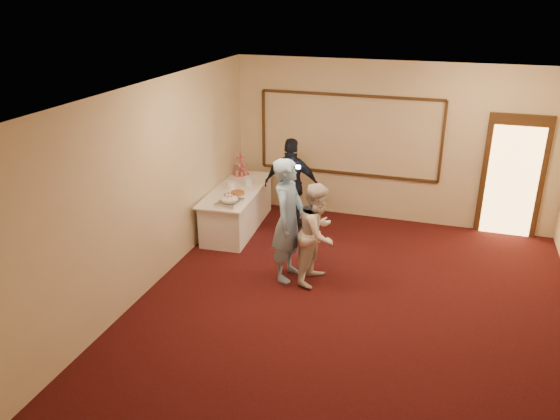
# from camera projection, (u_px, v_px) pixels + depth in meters

# --- Properties ---
(floor) EXTENTS (7.00, 7.00, 0.00)m
(floor) POSITION_uv_depth(u_px,v_px,m) (352.00, 312.00, 7.57)
(floor) COLOR black
(floor) RESTS_ON ground
(room_walls) EXTENTS (6.04, 7.04, 3.02)m
(room_walls) POSITION_uv_depth(u_px,v_px,m) (360.00, 173.00, 6.81)
(room_walls) COLOR beige
(room_walls) RESTS_ON floor
(wall_molding) EXTENTS (3.45, 0.04, 1.55)m
(wall_molding) POSITION_uv_depth(u_px,v_px,m) (349.00, 135.00, 10.25)
(wall_molding) COLOR black
(wall_molding) RESTS_ON room_walls
(doorway) EXTENTS (1.05, 0.07, 2.20)m
(doorway) POSITION_uv_depth(u_px,v_px,m) (512.00, 177.00, 9.60)
(doorway) COLOR black
(doorway) RESTS_ON floor
(buffet_table) EXTENTS (0.97, 2.20, 0.77)m
(buffet_table) POSITION_uv_depth(u_px,v_px,m) (237.00, 208.00, 10.09)
(buffet_table) COLOR white
(buffet_table) RESTS_ON floor
(pavlova_tray) EXTENTS (0.37, 0.52, 0.18)m
(pavlova_tray) POSITION_uv_depth(u_px,v_px,m) (229.00, 200.00, 9.19)
(pavlova_tray) COLOR silver
(pavlova_tray) RESTS_ON buffet_table
(cupcake_stand) EXTENTS (0.33, 0.33, 0.48)m
(cupcake_stand) POSITION_uv_depth(u_px,v_px,m) (241.00, 166.00, 10.66)
(cupcake_stand) COLOR #E34878
(cupcake_stand) RESTS_ON buffet_table
(plate_stack_a) EXTENTS (0.17, 0.17, 0.14)m
(plate_stack_a) POSITION_uv_depth(u_px,v_px,m) (231.00, 185.00, 9.91)
(plate_stack_a) COLOR white
(plate_stack_a) RESTS_ON buffet_table
(plate_stack_b) EXTENTS (0.19, 0.19, 0.16)m
(plate_stack_b) POSITION_uv_depth(u_px,v_px,m) (249.00, 181.00, 10.13)
(plate_stack_b) COLOR white
(plate_stack_b) RESTS_ON buffet_table
(tart) EXTENTS (0.28, 0.28, 0.06)m
(tart) POSITION_uv_depth(u_px,v_px,m) (238.00, 193.00, 9.66)
(tart) COLOR white
(tart) RESTS_ON buffet_table
(man) EXTENTS (0.51, 0.73, 1.90)m
(man) POSITION_uv_depth(u_px,v_px,m) (288.00, 220.00, 8.15)
(man) COLOR #8CBEEB
(man) RESTS_ON floor
(woman) EXTENTS (0.71, 0.85, 1.56)m
(woman) POSITION_uv_depth(u_px,v_px,m) (318.00, 233.00, 8.12)
(woman) COLOR white
(woman) RESTS_ON floor
(guest) EXTENTS (1.04, 0.49, 1.72)m
(guest) POSITION_uv_depth(u_px,v_px,m) (292.00, 185.00, 9.88)
(guest) COLOR black
(guest) RESTS_ON floor
(camera_flash) EXTENTS (0.08, 0.05, 0.05)m
(camera_flash) POSITION_uv_depth(u_px,v_px,m) (298.00, 167.00, 9.42)
(camera_flash) COLOR white
(camera_flash) RESTS_ON guest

